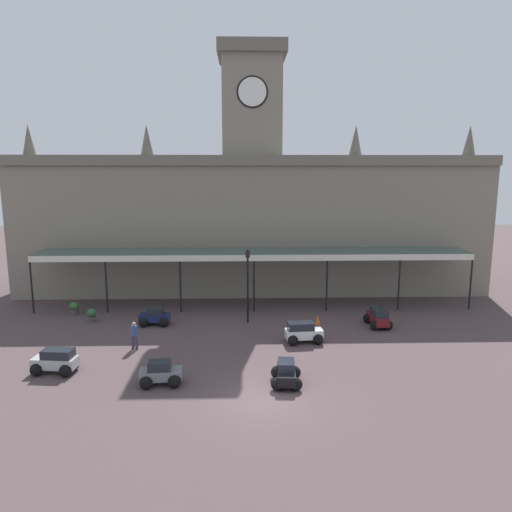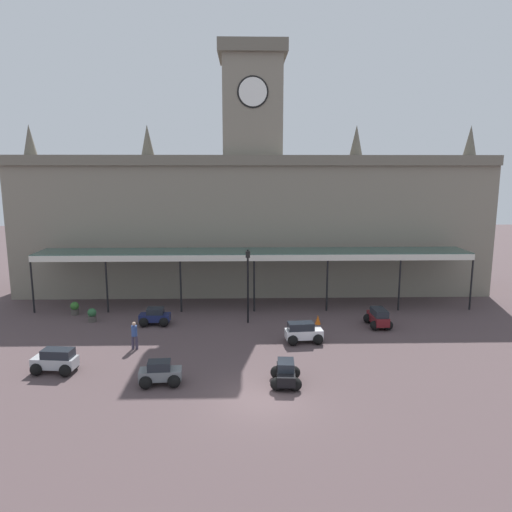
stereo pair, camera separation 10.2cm
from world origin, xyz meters
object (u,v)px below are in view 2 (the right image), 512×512
at_px(car_grey_sedan, 160,374).
at_px(planter_near_kerb, 92,315).
at_px(planter_by_canopy, 75,308).
at_px(car_maroon_estate, 378,318).
at_px(car_silver_estate, 56,362).
at_px(car_navy_sedan, 155,318).
at_px(victorian_lamppost, 248,278).
at_px(traffic_cone, 318,320).
at_px(car_white_estate, 303,334).
at_px(pedestrian_crossing_forecourt, 134,334).
at_px(car_black_sedan, 286,374).

bearing_deg(car_grey_sedan, planter_near_kerb, 122.82).
bearing_deg(planter_by_canopy, car_maroon_estate, -8.49).
relative_size(car_silver_estate, car_navy_sedan, 1.14).
distance_m(car_grey_sedan, car_silver_estate, 5.89).
xyz_separation_m(car_navy_sedan, victorian_lamppost, (6.32, 0.30, 2.68)).
distance_m(car_navy_sedan, planter_by_canopy, 6.72).
relative_size(car_navy_sedan, victorian_lamppost, 0.40).
bearing_deg(traffic_cone, planter_by_canopy, 171.57).
bearing_deg(planter_by_canopy, car_white_estate, -20.85).
distance_m(pedestrian_crossing_forecourt, planter_near_kerb, 6.69).
height_order(car_white_estate, pedestrian_crossing_forecourt, pedestrian_crossing_forecourt).
bearing_deg(planter_by_canopy, car_grey_sedan, -54.87).
bearing_deg(planter_by_canopy, planter_near_kerb, -43.61).
xyz_separation_m(car_navy_sedan, planter_near_kerb, (-4.48, 0.76, -0.01)).
bearing_deg(car_white_estate, car_navy_sedan, 159.50).
xyz_separation_m(car_silver_estate, car_maroon_estate, (18.79, 6.93, 0.00)).
xyz_separation_m(pedestrian_crossing_forecourt, victorian_lamppost, (6.68, 4.80, 2.27)).
bearing_deg(planter_near_kerb, planter_by_canopy, 136.39).
bearing_deg(car_white_estate, car_silver_estate, -163.19).
xyz_separation_m(pedestrian_crossing_forecourt, planter_by_canopy, (-5.89, 6.95, -0.42)).
height_order(car_grey_sedan, car_maroon_estate, car_maroon_estate).
height_order(car_grey_sedan, car_navy_sedan, same).
bearing_deg(victorian_lamppost, planter_near_kerb, 177.56).
height_order(car_white_estate, victorian_lamppost, victorian_lamppost).
height_order(car_navy_sedan, victorian_lamppost, victorian_lamppost).
height_order(pedestrian_crossing_forecourt, planter_near_kerb, pedestrian_crossing_forecourt).
xyz_separation_m(car_white_estate, traffic_cone, (1.43, 3.49, -0.24)).
relative_size(car_maroon_estate, planter_by_canopy, 2.38).
distance_m(victorian_lamppost, traffic_cone, 5.58).
xyz_separation_m(car_white_estate, car_maroon_estate, (5.40, 2.88, 0.00)).
relative_size(planter_near_kerb, planter_by_canopy, 1.00).
distance_m(traffic_cone, planter_near_kerb, 15.60).
xyz_separation_m(car_black_sedan, car_silver_estate, (-11.84, 1.70, 0.06)).
distance_m(car_maroon_estate, planter_by_canopy, 21.54).
xyz_separation_m(car_grey_sedan, car_navy_sedan, (-1.94, 9.20, 0.00)).
bearing_deg(car_navy_sedan, planter_near_kerb, 170.34).
distance_m(victorian_lamppost, planter_by_canopy, 13.04).
relative_size(car_black_sedan, traffic_cone, 3.28).
distance_m(traffic_cone, planter_by_canopy, 17.53).
relative_size(car_white_estate, traffic_cone, 3.63).
height_order(car_grey_sedan, car_silver_estate, car_silver_estate).
bearing_deg(planter_by_canopy, traffic_cone, -8.43).
height_order(car_grey_sedan, victorian_lamppost, victorian_lamppost).
distance_m(car_black_sedan, victorian_lamppost, 10.18).
distance_m(car_grey_sedan, traffic_cone, 12.89).
relative_size(pedestrian_crossing_forecourt, victorian_lamppost, 0.32).
relative_size(car_grey_sedan, pedestrian_crossing_forecourt, 1.27).
bearing_deg(car_grey_sedan, car_white_estate, 35.96).
relative_size(car_silver_estate, planter_near_kerb, 2.43).
bearing_deg(car_silver_estate, car_white_estate, 16.81).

